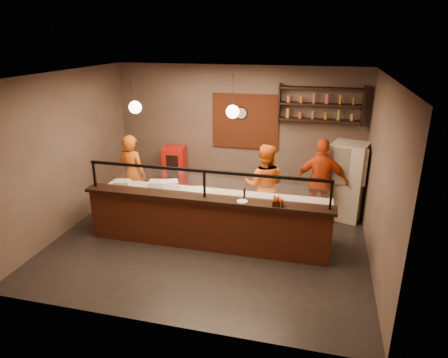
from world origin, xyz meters
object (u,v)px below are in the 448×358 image
(wall_clock, at_px, (241,113))
(cook_mid, at_px, (264,186))
(fridge, at_px, (347,181))
(cook_left, at_px, (132,174))
(cook_right, at_px, (321,182))
(pepper_mill, at_px, (244,194))
(pizza_dough, at_px, (198,191))
(red_cooler, at_px, (175,171))
(condiment_caddy, at_px, (278,203))

(wall_clock, xyz_separation_m, cook_mid, (0.81, -1.48, -1.21))
(wall_clock, height_order, fridge, wall_clock)
(cook_left, distance_m, cook_right, 4.13)
(pepper_mill, bearing_deg, fridge, 47.03)
(wall_clock, distance_m, pizza_dough, 2.49)
(cook_right, bearing_deg, cook_mid, 15.88)
(cook_left, bearing_deg, pepper_mill, 168.11)
(pepper_mill, bearing_deg, cook_mid, 81.24)
(wall_clock, height_order, cook_left, wall_clock)
(wall_clock, height_order, red_cooler, wall_clock)
(condiment_caddy, bearing_deg, wall_clock, 113.70)
(wall_clock, height_order, condiment_caddy, wall_clock)
(red_cooler, bearing_deg, pepper_mill, -53.35)
(condiment_caddy, bearing_deg, pepper_mill, 167.44)
(cook_right, height_order, condiment_caddy, cook_right)
(cook_left, relative_size, cook_right, 0.97)
(condiment_caddy, bearing_deg, red_cooler, 138.67)
(cook_right, bearing_deg, condiment_caddy, 64.59)
(cook_right, relative_size, pepper_mill, 8.99)
(wall_clock, relative_size, pepper_mill, 1.45)
(red_cooler, bearing_deg, pizza_dough, -63.77)
(wall_clock, bearing_deg, red_cooler, -169.17)
(cook_right, bearing_deg, pizza_dough, 20.59)
(cook_right, height_order, pepper_mill, cook_right)
(cook_right, height_order, pizza_dough, cook_right)
(cook_mid, bearing_deg, condiment_caddy, 105.38)
(condiment_caddy, distance_m, pepper_mill, 0.63)
(cook_mid, relative_size, pepper_mill, 8.59)
(cook_left, distance_m, cook_mid, 2.96)
(wall_clock, xyz_separation_m, condiment_caddy, (1.24, -2.83, -0.99))
(cook_mid, distance_m, condiment_caddy, 1.43)
(wall_clock, relative_size, cook_left, 0.17)
(cook_mid, height_order, condiment_caddy, cook_mid)
(cook_left, relative_size, pepper_mill, 8.76)
(cook_mid, distance_m, pepper_mill, 1.26)
(wall_clock, height_order, cook_mid, wall_clock)
(cook_left, relative_size, condiment_caddy, 10.09)
(wall_clock, bearing_deg, fridge, -15.07)
(fridge, bearing_deg, cook_left, -152.94)
(cook_mid, relative_size, condiment_caddy, 9.89)
(pizza_dough, bearing_deg, cook_mid, 27.90)
(pepper_mill, bearing_deg, cook_left, 157.56)
(pizza_dough, bearing_deg, cook_right, 23.87)
(cook_right, relative_size, condiment_caddy, 10.36)
(cook_left, bearing_deg, cook_mid, -168.15)
(cook_left, xyz_separation_m, condiment_caddy, (3.39, -1.28, 0.20))
(cook_left, distance_m, fridge, 4.73)
(cook_right, xyz_separation_m, pepper_mill, (-1.33, -1.61, 0.23))
(condiment_caddy, height_order, pepper_mill, pepper_mill)
(fridge, distance_m, red_cooler, 4.14)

